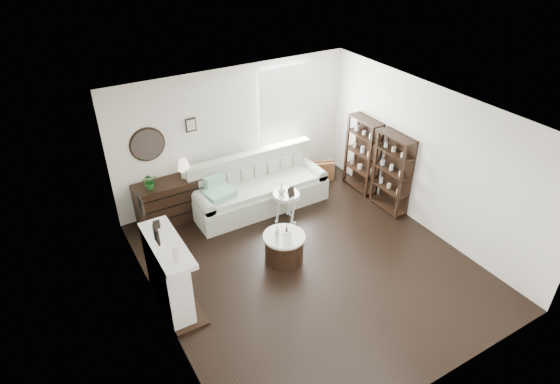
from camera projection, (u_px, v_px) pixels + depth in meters
room at (268, 116)px, 9.45m from camera, size 5.50×5.50×5.50m
fireplace at (169, 277)px, 6.94m from camera, size 0.50×1.40×1.84m
shelf_unit_far at (362, 155)px, 9.72m from camera, size 0.30×0.80×1.60m
shelf_unit_near at (392, 173)px, 9.06m from camera, size 0.30×0.80×1.60m
sofa at (258, 190)px, 9.40m from camera, size 2.72×0.94×1.06m
quilt at (219, 193)px, 8.78m from camera, size 0.63×0.55×0.14m
suitcase at (320, 171)px, 10.35m from camera, size 0.66×0.44×0.42m
dresser at (169, 201)px, 8.91m from camera, size 1.25×0.54×0.83m
table_lamp at (184, 169)px, 8.75m from camera, size 0.24×0.24×0.37m
potted_plant at (150, 181)px, 8.44m from camera, size 0.30×0.27×0.30m
drum_table at (284, 247)px, 7.99m from camera, size 0.72×0.72×0.50m
pedestal_table at (286, 196)px, 8.80m from camera, size 0.51×0.51×0.62m
eiffel_drum at (287, 228)px, 7.88m from camera, size 0.14×0.14×0.19m
bottle_drum at (277, 234)px, 7.64m from camera, size 0.07×0.07×0.31m
card_frame_drum at (287, 237)px, 7.65m from camera, size 0.16×0.08×0.20m
eiffel_ped at (290, 187)px, 8.79m from camera, size 0.12×0.12×0.18m
flask_ped at (282, 188)px, 8.68m from camera, size 0.13×0.13×0.25m
card_frame_ped at (291, 192)px, 8.63m from camera, size 0.15×0.08×0.19m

